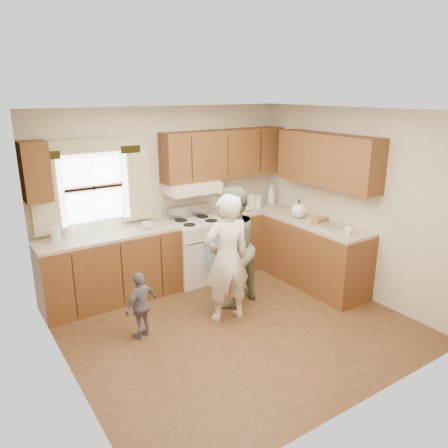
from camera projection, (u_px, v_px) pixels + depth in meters
room at (236, 226)px, 4.89m from camera, size 3.80×3.80×3.80m
kitchen_fixtures at (228, 227)px, 6.19m from camera, size 3.80×2.25×2.15m
stove at (196, 249)px, 6.42m from camera, size 0.76×0.67×1.07m
woman_left at (227, 259)px, 5.17m from camera, size 0.63×0.47×1.58m
woman_right at (232, 247)px, 5.56m from camera, size 0.89×0.78×1.57m
child at (141, 305)px, 4.89m from camera, size 0.50×0.36×0.79m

